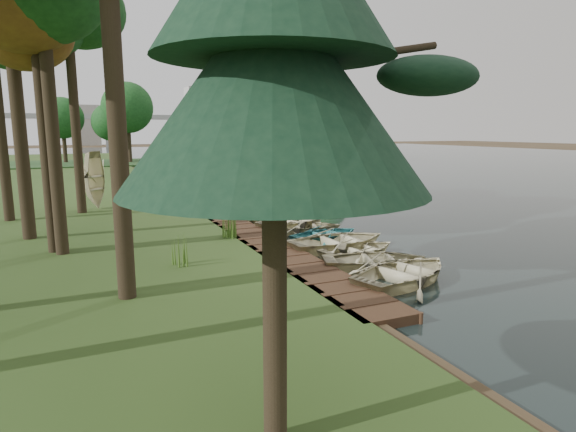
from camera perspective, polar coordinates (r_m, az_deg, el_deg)
name	(u,v)px	position (r m, az deg, el deg)	size (l,w,h in m)	color
ground	(305,247)	(18.77, 2.05, -3.68)	(300.00, 300.00, 0.00)	#3D2F1D
water	(488,175)	(52.75, 22.60, 4.50)	(130.00, 200.00, 0.05)	black
boardwalk	(267,247)	(18.12, -2.53, -3.70)	(1.60, 16.00, 0.30)	#392416
peninsula	(202,161)	(68.44, -10.10, 6.40)	(50.00, 14.00, 0.45)	#23411D
far_trees	(177,116)	(67.64, -13.07, 11.51)	(45.60, 5.60, 8.80)	black
bridge	(156,121)	(137.95, -15.36, 10.84)	(95.90, 4.00, 8.60)	#A5A5A0
building_a	(203,116)	(161.02, -10.09, 11.57)	(10.00, 8.00, 18.00)	#A5A5A0
building_b	(86,125)	(161.47, -22.83, 9.88)	(8.00, 8.00, 12.00)	#A5A5A0
rowboat_0	(405,269)	(14.62, 13.75, -6.16)	(2.74, 3.84, 0.80)	#C3B98D
rowboat_1	(375,258)	(15.91, 10.30, -4.87)	(2.45, 3.42, 0.71)	#C3B98D
rowboat_2	(359,247)	(17.35, 8.44, -3.66)	(2.23, 3.12, 0.65)	#C3B98D
rowboat_3	(339,239)	(18.17, 6.02, -2.69)	(2.84, 3.98, 0.82)	#C3B98D
rowboat_4	(327,233)	(19.61, 4.59, -1.98)	(2.24, 3.13, 0.65)	#2B787A
rowboat_5	(302,225)	(20.95, 1.73, -1.09)	(2.43, 3.41, 0.71)	#C3B98D
rowboat_6	(296,219)	(22.09, 0.91, -0.34)	(2.85, 4.00, 0.83)	#C3B98D
rowboat_7	(286,215)	(23.32, -0.24, 0.12)	(2.59, 3.63, 0.75)	#C3B98D
rowboat_8	(270,212)	(24.25, -2.13, 0.52)	(2.65, 3.71, 0.77)	#C3B98D
rowboat_9	(265,206)	(25.88, -2.74, 1.18)	(2.83, 3.96, 0.82)	#C3B98D
stored_rowboat	(97,203)	(27.87, -21.72, 1.44)	(2.20, 3.08, 0.64)	#C3B98D
tree_2	(34,15)	(18.61, -27.88, 20.32)	(3.64, 3.64, 9.49)	black
pine_tree	(273,20)	(6.09, -1.75, 22.18)	(3.80, 3.80, 8.51)	black
reeds_0	(180,251)	(15.37, -12.71, -4.07)	(0.60, 0.60, 0.94)	#3F661E
reeds_1	(230,224)	(19.00, -6.93, -1.00)	(0.60, 0.60, 1.07)	#3F661E
reeds_2	(227,224)	(19.29, -7.18, -0.92)	(0.60, 0.60, 1.01)	#3F661E
reeds_3	(157,203)	(25.34, -15.25, 1.49)	(0.60, 0.60, 1.06)	#3F661E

